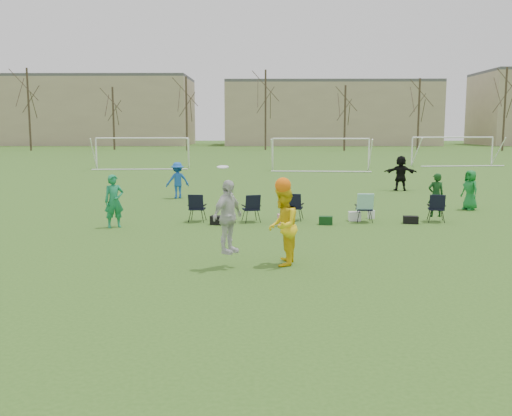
{
  "coord_description": "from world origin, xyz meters",
  "views": [
    {
      "loc": [
        -0.4,
        -11.58,
        3.26
      ],
      "look_at": [
        -0.57,
        2.56,
        1.25
      ],
      "focal_mm": 40.0,
      "sensor_mm": 36.0,
      "label": 1
    }
  ],
  "objects_px": {
    "fielder_green_near": "(114,201)",
    "fielder_blue": "(178,180)",
    "fielder_green_far": "(470,190)",
    "center_contest": "(263,222)",
    "goal_right": "(453,143)",
    "goal_mid": "(321,145)",
    "goal_left": "(142,144)",
    "fielder_black": "(401,173)"
  },
  "relations": [
    {
      "from": "goal_left",
      "to": "goal_right",
      "type": "distance_m",
      "value": 26.31
    },
    {
      "from": "fielder_green_near",
      "to": "fielder_black",
      "type": "xyz_separation_m",
      "value": [
        12.0,
        11.16,
        0.04
      ]
    },
    {
      "from": "fielder_green_far",
      "to": "goal_mid",
      "type": "distance_m",
      "value": 21.41
    },
    {
      "from": "fielder_black",
      "to": "goal_right",
      "type": "distance_m",
      "value": 22.11
    },
    {
      "from": "fielder_blue",
      "to": "goal_left",
      "type": "distance_m",
      "value": 20.29
    },
    {
      "from": "goal_left",
      "to": "goal_mid",
      "type": "relative_size",
      "value": 1.0
    },
    {
      "from": "fielder_blue",
      "to": "fielder_black",
      "type": "relative_size",
      "value": 0.92
    },
    {
      "from": "center_contest",
      "to": "goal_mid",
      "type": "distance_m",
      "value": 30.73
    },
    {
      "from": "center_contest",
      "to": "goal_right",
      "type": "relative_size",
      "value": 0.32
    },
    {
      "from": "fielder_green_far",
      "to": "fielder_blue",
      "type": "bearing_deg",
      "value": -130.47
    },
    {
      "from": "fielder_blue",
      "to": "fielder_black",
      "type": "height_order",
      "value": "fielder_black"
    },
    {
      "from": "fielder_green_far",
      "to": "goal_left",
      "type": "height_order",
      "value": "goal_left"
    },
    {
      "from": "goal_left",
      "to": "center_contest",
      "type": "bearing_deg",
      "value": -78.48
    },
    {
      "from": "goal_mid",
      "to": "center_contest",
      "type": "bearing_deg",
      "value": -94.22
    },
    {
      "from": "fielder_blue",
      "to": "fielder_black",
      "type": "bearing_deg",
      "value": 174.51
    },
    {
      "from": "fielder_blue",
      "to": "center_contest",
      "type": "distance_m",
      "value": 13.54
    },
    {
      "from": "fielder_green_far",
      "to": "center_contest",
      "type": "bearing_deg",
      "value": -65.28
    },
    {
      "from": "fielder_black",
      "to": "goal_mid",
      "type": "relative_size",
      "value": 0.24
    },
    {
      "from": "fielder_black",
      "to": "center_contest",
      "type": "bearing_deg",
      "value": 72.91
    },
    {
      "from": "goal_right",
      "to": "fielder_black",
      "type": "bearing_deg",
      "value": -122.76
    },
    {
      "from": "center_contest",
      "to": "goal_right",
      "type": "distance_m",
      "value": 39.93
    },
    {
      "from": "fielder_green_far",
      "to": "goal_right",
      "type": "bearing_deg",
      "value": 139.14
    },
    {
      "from": "fielder_green_near",
      "to": "fielder_green_far",
      "type": "relative_size",
      "value": 1.1
    },
    {
      "from": "fielder_green_near",
      "to": "goal_right",
      "type": "height_order",
      "value": "goal_right"
    },
    {
      "from": "goal_right",
      "to": "goal_left",
      "type": "bearing_deg",
      "value": -179.25
    },
    {
      "from": "fielder_green_near",
      "to": "fielder_blue",
      "type": "height_order",
      "value": "fielder_green_near"
    },
    {
      "from": "fielder_green_near",
      "to": "fielder_blue",
      "type": "bearing_deg",
      "value": 55.22
    },
    {
      "from": "fielder_blue",
      "to": "goal_mid",
      "type": "bearing_deg",
      "value": -138.04
    },
    {
      "from": "goal_left",
      "to": "goal_mid",
      "type": "height_order",
      "value": "same"
    },
    {
      "from": "fielder_green_near",
      "to": "goal_left",
      "type": "distance_m",
      "value": 27.64
    },
    {
      "from": "goal_right",
      "to": "fielder_green_far",
      "type": "bearing_deg",
      "value": -114.83
    },
    {
      "from": "goal_left",
      "to": "goal_mid",
      "type": "distance_m",
      "value": 14.14
    },
    {
      "from": "fielder_green_near",
      "to": "goal_right",
      "type": "distance_m",
      "value": 37.78
    },
    {
      "from": "fielder_green_far",
      "to": "fielder_black",
      "type": "xyz_separation_m",
      "value": [
        -1.08,
        6.98,
        0.11
      ]
    },
    {
      "from": "fielder_blue",
      "to": "goal_right",
      "type": "relative_size",
      "value": 0.23
    },
    {
      "from": "goal_left",
      "to": "goal_right",
      "type": "xyz_separation_m",
      "value": [
        26.0,
        4.0,
        0.0
      ]
    },
    {
      "from": "fielder_blue",
      "to": "fielder_green_far",
      "type": "height_order",
      "value": "fielder_blue"
    },
    {
      "from": "fielder_green_near",
      "to": "goal_right",
      "type": "xyz_separation_m",
      "value": [
        21.25,
        31.21,
        1.06
      ]
    },
    {
      "from": "fielder_blue",
      "to": "center_contest",
      "type": "xyz_separation_m",
      "value": [
        3.94,
        -12.95,
        0.23
      ]
    },
    {
      "from": "fielder_green_near",
      "to": "fielder_green_far",
      "type": "xyz_separation_m",
      "value": [
        13.08,
        4.18,
        -0.08
      ]
    },
    {
      "from": "center_contest",
      "to": "goal_mid",
      "type": "xyz_separation_m",
      "value": [
        4.39,
        30.4,
        0.86
      ]
    },
    {
      "from": "center_contest",
      "to": "goal_left",
      "type": "bearing_deg",
      "value": 106.52
    }
  ]
}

